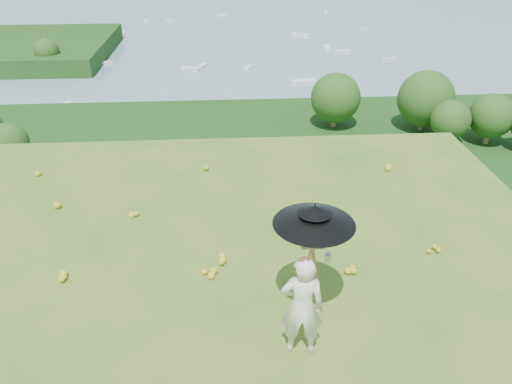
{
  "coord_description": "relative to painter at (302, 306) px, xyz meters",
  "views": [
    {
      "loc": [
        0.74,
        -5.55,
        5.37
      ],
      "look_at": [
        1.26,
        2.42,
        0.87
      ],
      "focal_mm": 35.0,
      "sensor_mm": 36.0,
      "label": 1
    }
  ],
  "objects": [
    {
      "name": "painter_cap",
      "position": [
        0.0,
        0.0,
        0.75
      ],
      "size": [
        0.2,
        0.24,
        0.1
      ],
      "primitive_type": null,
      "rotation": [
        0.0,
        0.0,
        -0.06
      ],
      "color": "#DF7A80",
      "rests_on": "painter"
    },
    {
      "name": "wildflowers",
      "position": [
        -1.68,
        0.83,
        -0.74
      ],
      "size": [
        10.0,
        10.5,
        0.12
      ],
      "primitive_type": null,
      "color": "gold",
      "rests_on": "ground"
    },
    {
      "name": "forest_slope",
      "position": [
        -1.68,
        35.58,
        -29.8
      ],
      "size": [
        140.0,
        56.0,
        22.0
      ],
      "primitive_type": "cube",
      "color": "#11380F",
      "rests_on": "bay_water"
    },
    {
      "name": "painter",
      "position": [
        0.0,
        0.0,
        0.0
      ],
      "size": [
        0.62,
        0.44,
        1.59
      ],
      "primitive_type": "imported",
      "rotation": [
        0.0,
        0.0,
        3.03
      ],
      "color": "silver",
      "rests_on": "ground"
    },
    {
      "name": "sun_umbrella",
      "position": [
        0.21,
        0.61,
        0.9
      ],
      "size": [
        1.15,
        1.15,
        0.65
      ],
      "primitive_type": null,
      "rotation": [
        0.0,
        0.0,
        -0.02
      ],
      "color": "black",
      "rests_on": "field_easel"
    },
    {
      "name": "field_easel",
      "position": [
        0.21,
        0.58,
        0.04
      ],
      "size": [
        0.67,
        0.67,
        1.66
      ],
      "primitive_type": null,
      "rotation": [
        0.0,
        0.0,
        -0.06
      ],
      "color": "#A97547",
      "rests_on": "ground"
    },
    {
      "name": "bay_water",
      "position": [
        -1.68,
        240.58,
        -34.8
      ],
      "size": [
        700.0,
        700.0,
        0.0
      ],
      "primitive_type": "plane",
      "color": "slate",
      "rests_on": "ground"
    },
    {
      "name": "harbor_town",
      "position": [
        -1.68,
        75.58,
        -30.3
      ],
      "size": [
        110.0,
        22.0,
        5.0
      ],
      "primitive_type": null,
      "color": "beige",
      "rests_on": "shoreline_tier"
    },
    {
      "name": "ground",
      "position": [
        -1.68,
        0.58,
        -0.8
      ],
      "size": [
        14.0,
        14.0,
        0.0
      ],
      "primitive_type": "plane",
      "color": "#39661D",
      "rests_on": "ground"
    },
    {
      "name": "shoreline_tier",
      "position": [
        -1.68,
        75.58,
        -36.8
      ],
      "size": [
        170.0,
        28.0,
        8.0
      ],
      "primitive_type": "cube",
      "color": "gray",
      "rests_on": "bay_water"
    },
    {
      "name": "moored_boats",
      "position": [
        -14.18,
        161.58,
        -34.45
      ],
      "size": [
        140.0,
        140.0,
        0.7
      ],
      "primitive_type": null,
      "color": "silver",
      "rests_on": "bay_water"
    },
    {
      "name": "slope_trees",
      "position": [
        -1.68,
        35.58,
        -15.8
      ],
      "size": [
        110.0,
        50.0,
        6.0
      ],
      "primitive_type": null,
      "color": "#1A4615",
      "rests_on": "forest_slope"
    }
  ]
}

